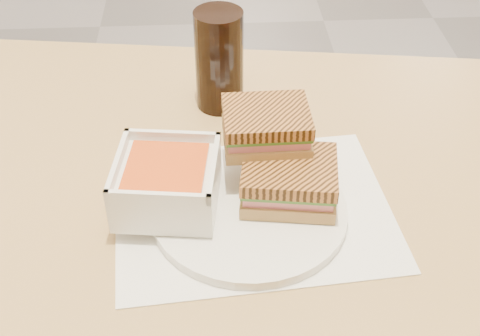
{
  "coord_description": "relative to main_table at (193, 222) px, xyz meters",
  "views": [
    {
      "loc": [
        -0.03,
        -2.64,
        1.35
      ],
      "look_at": [
        0.01,
        -2.0,
        0.82
      ],
      "focal_mm": 48.52,
      "sensor_mm": 36.0,
      "label": 1
    }
  ],
  "objects": [
    {
      "name": "main_table",
      "position": [
        0.0,
        0.0,
        0.0
      ],
      "size": [
        1.29,
        0.86,
        0.75
      ],
      "color": "#A37C4D",
      "rests_on": "ground"
    },
    {
      "name": "panini_upper",
      "position": [
        0.11,
        -0.03,
        0.21
      ],
      "size": [
        0.12,
        0.1,
        0.05
      ],
      "color": "tan",
      "rests_on": "panini_lower"
    },
    {
      "name": "panini_lower",
      "position": [
        0.13,
        -0.09,
        0.16
      ],
      "size": [
        0.14,
        0.12,
        0.06
      ],
      "color": "tan",
      "rests_on": "plate"
    },
    {
      "name": "soup_bowl",
      "position": [
        -0.03,
        -0.09,
        0.16
      ],
      "size": [
        0.15,
        0.15,
        0.07
      ],
      "color": "white",
      "rests_on": "plate"
    },
    {
      "name": "tray_liner",
      "position": [
        0.09,
        -0.1,
        0.11
      ],
      "size": [
        0.39,
        0.32,
        0.0
      ],
      "color": "white",
      "rests_on": "main_table"
    },
    {
      "name": "cola_glass",
      "position": [
        0.05,
        0.16,
        0.2
      ],
      "size": [
        0.08,
        0.08,
        0.16
      ],
      "color": "black",
      "rests_on": "main_table"
    },
    {
      "name": "plate",
      "position": [
        0.08,
        -0.11,
        0.12
      ],
      "size": [
        0.26,
        0.26,
        0.01
      ],
      "color": "white",
      "rests_on": "tray_liner"
    }
  ]
}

